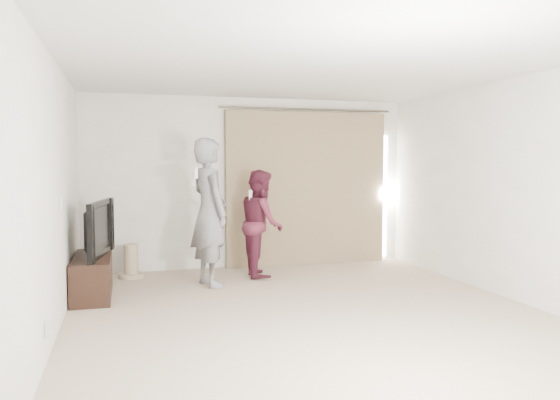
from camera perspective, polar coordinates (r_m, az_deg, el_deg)
The scene contains 10 objects.
floor at distance 6.00m, azimuth 2.88°, elevation -11.66°, with size 5.50×5.50×0.00m, color #C1A991.
wall_back at distance 8.43m, azimuth -3.12°, elevation 1.82°, with size 5.00×0.04×2.60m, color beige.
wall_left at distance 5.51m, azimuth -22.48°, elevation 0.37°, with size 0.04×5.50×2.60m.
ceiling at distance 5.86m, azimuth 2.98°, elevation 13.62°, with size 5.00×5.50×0.01m, color silver.
curtain at distance 8.62m, azimuth 2.92°, elevation 1.23°, with size 2.80×0.11×2.46m.
tv_console at distance 7.02m, azimuth -19.01°, elevation -7.53°, with size 0.44×1.26×0.48m, color black.
tv at distance 6.93m, azimuth -19.12°, elevation -2.84°, with size 1.17×0.15×0.67m, color black.
scratching_post at distance 7.96m, azimuth -15.29°, elevation -6.48°, with size 0.35×0.35×0.47m.
person_man at distance 7.17m, azimuth -7.40°, elevation -1.26°, with size 0.64×0.81×1.93m.
person_woman at distance 7.74m, azimuth -1.98°, elevation -2.41°, with size 0.63×0.78×1.51m.
Camera 1 is at (-1.87, -5.47, 1.62)m, focal length 35.00 mm.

